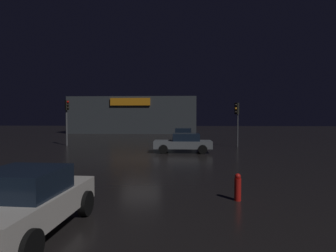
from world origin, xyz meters
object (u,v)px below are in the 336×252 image
(store_building, at_px, (135,115))
(car_near, at_px, (184,143))
(car_crossing, at_px, (183,135))
(fire_hydrant, at_px, (238,187))
(traffic_signal_opposite, at_px, (237,113))
(traffic_signal_cross_left, at_px, (67,114))
(car_far, at_px, (26,201))

(store_building, height_order, car_near, store_building)
(car_crossing, bearing_deg, car_near, -90.19)
(store_building, xyz_separation_m, fire_hydrant, (9.85, -37.51, -2.51))
(store_building, height_order, traffic_signal_opposite, store_building)
(traffic_signal_opposite, relative_size, traffic_signal_cross_left, 0.93)
(store_building, height_order, car_far, store_building)
(car_far, distance_m, car_crossing, 23.26)
(traffic_signal_opposite, bearing_deg, store_building, 120.96)
(car_crossing, xyz_separation_m, fire_hydrant, (1.67, -20.12, -0.33))
(car_near, xyz_separation_m, car_crossing, (0.03, 8.24, 0.02))
(store_building, xyz_separation_m, car_crossing, (8.18, -17.39, -2.18))
(store_building, xyz_separation_m, traffic_signal_opposite, (12.96, -21.61, 0.10))
(car_crossing, bearing_deg, traffic_signal_opposite, -41.37)
(car_far, bearing_deg, car_near, 75.53)
(car_near, distance_m, fire_hydrant, 12.00)
(traffic_signal_cross_left, bearing_deg, car_near, -21.17)
(car_near, bearing_deg, traffic_signal_opposite, 39.91)
(car_far, distance_m, fire_hydrant, 6.19)
(traffic_signal_opposite, bearing_deg, car_near, -140.09)
(fire_hydrant, bearing_deg, car_far, -152.70)
(car_near, bearing_deg, fire_hydrant, -81.86)
(traffic_signal_opposite, bearing_deg, car_crossing, 138.63)
(car_far, bearing_deg, store_building, 96.16)
(car_near, xyz_separation_m, car_far, (-3.79, -14.71, 0.03))
(traffic_signal_cross_left, bearing_deg, traffic_signal_opposite, -0.71)
(car_near, height_order, car_far, car_far)
(traffic_signal_opposite, height_order, car_crossing, traffic_signal_opposite)
(store_building, bearing_deg, car_near, -72.37)
(store_building, height_order, car_crossing, store_building)
(store_building, bearing_deg, traffic_signal_opposite, -59.04)
(store_building, relative_size, fire_hydrant, 22.80)
(traffic_signal_opposite, relative_size, fire_hydrant, 4.42)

